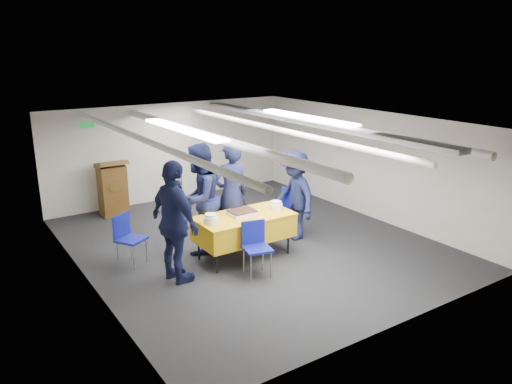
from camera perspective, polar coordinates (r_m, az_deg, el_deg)
ground at (r=9.46m, az=-0.63°, el=-5.82°), size 7.00×7.00×0.00m
room_shell at (r=9.32m, az=-1.54°, el=5.47°), size 6.00×7.00×2.30m
serving_table at (r=8.66m, az=-1.37°, el=-3.99°), size 1.69×0.88×0.77m
sheet_cake at (r=8.62m, az=-1.61°, el=-2.33°), size 0.47×0.36×0.08m
plate_stack_left at (r=8.21m, az=-5.17°, el=-3.10°), size 0.23×0.23×0.16m
plate_stack_right at (r=8.87m, az=2.31°, el=-1.57°), size 0.23×0.23×0.16m
podium at (r=11.27m, az=-16.06°, el=0.48°), size 0.62×0.53×1.25m
chair_near at (r=8.07m, az=-0.08°, el=-5.76°), size 0.50×0.50×0.87m
chair_right at (r=9.87m, az=3.14°, el=-1.60°), size 0.43×0.43×0.87m
chair_left at (r=8.69m, az=-14.54°, el=-4.67°), size 0.58×0.58×0.87m
sailor_a at (r=9.06m, az=-2.86°, el=-0.30°), size 0.73×0.50×1.95m
sailor_b at (r=8.82m, az=-6.52°, el=-0.77°), size 1.21×1.15×1.97m
sailor_c at (r=7.74m, az=-9.25°, el=-3.46°), size 0.63×1.20×1.95m
sailor_d at (r=9.45m, az=4.45°, el=-0.38°), size 0.75×1.17×1.71m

